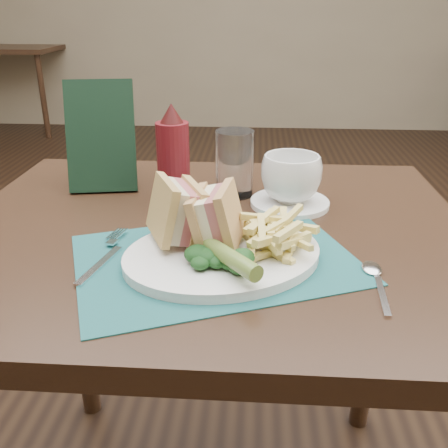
{
  "coord_description": "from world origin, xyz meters",
  "views": [
    {
      "loc": [
        0.08,
        -1.29,
        1.11
      ],
      "look_at": [
        0.03,
        -0.6,
        0.8
      ],
      "focal_mm": 40.0,
      "sensor_mm": 36.0,
      "label": 1
    }
  ],
  "objects_px": {
    "drinking_glass": "(234,163)",
    "table_bg_left": "(15,89)",
    "plate": "(223,255)",
    "check_presenter": "(101,136)",
    "sandwich_half_a": "(163,212)",
    "ketchup_bottle": "(173,152)",
    "saucer": "(290,203)",
    "coffee_cup": "(291,178)",
    "sandwich_half_b": "(203,216)",
    "table_main": "(212,392)",
    "placemat": "(215,259)"
  },
  "relations": [
    {
      "from": "saucer",
      "to": "drinking_glass",
      "type": "bearing_deg",
      "value": 153.92
    },
    {
      "from": "placemat",
      "to": "ketchup_bottle",
      "type": "relative_size",
      "value": 2.19
    },
    {
      "from": "coffee_cup",
      "to": "drinking_glass",
      "type": "relative_size",
      "value": 0.87
    },
    {
      "from": "table_main",
      "to": "drinking_glass",
      "type": "height_order",
      "value": "drinking_glass"
    },
    {
      "from": "plate",
      "to": "drinking_glass",
      "type": "relative_size",
      "value": 2.31
    },
    {
      "from": "drinking_glass",
      "to": "check_presenter",
      "type": "distance_m",
      "value": 0.28
    },
    {
      "from": "table_main",
      "to": "sandwich_half_a",
      "type": "distance_m",
      "value": 0.46
    },
    {
      "from": "coffee_cup",
      "to": "check_presenter",
      "type": "distance_m",
      "value": 0.39
    },
    {
      "from": "saucer",
      "to": "table_bg_left",
      "type": "bearing_deg",
      "value": 122.11
    },
    {
      "from": "placemat",
      "to": "coffee_cup",
      "type": "xyz_separation_m",
      "value": [
        0.12,
        0.23,
        0.05
      ]
    },
    {
      "from": "plate",
      "to": "check_presenter",
      "type": "bearing_deg",
      "value": 106.42
    },
    {
      "from": "coffee_cup",
      "to": "drinking_glass",
      "type": "height_order",
      "value": "drinking_glass"
    },
    {
      "from": "table_bg_left",
      "to": "check_presenter",
      "type": "height_order",
      "value": "check_presenter"
    },
    {
      "from": "plate",
      "to": "check_presenter",
      "type": "relative_size",
      "value": 1.34
    },
    {
      "from": "sandwich_half_a",
      "to": "coffee_cup",
      "type": "bearing_deg",
      "value": 21.17
    },
    {
      "from": "table_bg_left",
      "to": "saucer",
      "type": "relative_size",
      "value": 6.0
    },
    {
      "from": "table_bg_left",
      "to": "ketchup_bottle",
      "type": "height_order",
      "value": "ketchup_bottle"
    },
    {
      "from": "table_bg_left",
      "to": "plate",
      "type": "height_order",
      "value": "plate"
    },
    {
      "from": "table_main",
      "to": "check_presenter",
      "type": "relative_size",
      "value": 4.02
    },
    {
      "from": "drinking_glass",
      "to": "ketchup_bottle",
      "type": "bearing_deg",
      "value": -167.22
    },
    {
      "from": "sandwich_half_a",
      "to": "coffee_cup",
      "type": "distance_m",
      "value": 0.29
    },
    {
      "from": "saucer",
      "to": "coffee_cup",
      "type": "relative_size",
      "value": 1.33
    },
    {
      "from": "table_main",
      "to": "drinking_glass",
      "type": "xyz_separation_m",
      "value": [
        0.03,
        0.16,
        0.44
      ]
    },
    {
      "from": "placemat",
      "to": "sandwich_half_b",
      "type": "xyz_separation_m",
      "value": [
        -0.02,
        0.02,
        0.06
      ]
    },
    {
      "from": "plate",
      "to": "ketchup_bottle",
      "type": "height_order",
      "value": "ketchup_bottle"
    },
    {
      "from": "plate",
      "to": "coffee_cup",
      "type": "xyz_separation_m",
      "value": [
        0.11,
        0.23,
        0.04
      ]
    },
    {
      "from": "saucer",
      "to": "coffee_cup",
      "type": "distance_m",
      "value": 0.05
    },
    {
      "from": "check_presenter",
      "to": "plate",
      "type": "bearing_deg",
      "value": -58.95
    },
    {
      "from": "check_presenter",
      "to": "saucer",
      "type": "bearing_deg",
      "value": -21.32
    },
    {
      "from": "plate",
      "to": "coffee_cup",
      "type": "relative_size",
      "value": 2.66
    },
    {
      "from": "placemat",
      "to": "coffee_cup",
      "type": "distance_m",
      "value": 0.27
    },
    {
      "from": "sandwich_half_a",
      "to": "saucer",
      "type": "xyz_separation_m",
      "value": [
        0.2,
        0.21,
        -0.06
      ]
    },
    {
      "from": "table_main",
      "to": "ketchup_bottle",
      "type": "height_order",
      "value": "ketchup_bottle"
    },
    {
      "from": "table_main",
      "to": "plate",
      "type": "distance_m",
      "value": 0.41
    },
    {
      "from": "table_main",
      "to": "ketchup_bottle",
      "type": "distance_m",
      "value": 0.49
    },
    {
      "from": "drinking_glass",
      "to": "table_bg_left",
      "type": "bearing_deg",
      "value": 121.25
    },
    {
      "from": "table_bg_left",
      "to": "coffee_cup",
      "type": "height_order",
      "value": "coffee_cup"
    },
    {
      "from": "sandwich_half_a",
      "to": "coffee_cup",
      "type": "xyz_separation_m",
      "value": [
        0.2,
        0.21,
        -0.01
      ]
    },
    {
      "from": "placemat",
      "to": "sandwich_half_a",
      "type": "xyz_separation_m",
      "value": [
        -0.08,
        0.02,
        0.07
      ]
    },
    {
      "from": "table_bg_left",
      "to": "plate",
      "type": "xyz_separation_m",
      "value": [
        2.2,
        -3.92,
        0.38
      ]
    },
    {
      "from": "sandwich_half_b",
      "to": "plate",
      "type": "bearing_deg",
      "value": -23.08
    },
    {
      "from": "sandwich_half_a",
      "to": "sandwich_half_b",
      "type": "bearing_deg",
      "value": -27.89
    },
    {
      "from": "ketchup_bottle",
      "to": "check_presenter",
      "type": "xyz_separation_m",
      "value": [
        -0.15,
        0.05,
        0.02
      ]
    },
    {
      "from": "drinking_glass",
      "to": "check_presenter",
      "type": "xyz_separation_m",
      "value": [
        -0.27,
        0.02,
        0.04
      ]
    },
    {
      "from": "sandwich_half_b",
      "to": "table_bg_left",
      "type": "bearing_deg",
      "value": 126.59
    },
    {
      "from": "saucer",
      "to": "coffee_cup",
      "type": "xyz_separation_m",
      "value": [
        0.0,
        0.0,
        0.05
      ]
    },
    {
      "from": "sandwich_half_a",
      "to": "table_bg_left",
      "type": "bearing_deg",
      "value": 93.74
    },
    {
      "from": "sandwich_half_a",
      "to": "check_presenter",
      "type": "distance_m",
      "value": 0.34
    },
    {
      "from": "plate",
      "to": "sandwich_half_a",
      "type": "xyz_separation_m",
      "value": [
        -0.09,
        0.02,
        0.06
      ]
    },
    {
      "from": "sandwich_half_a",
      "to": "table_main",
      "type": "bearing_deg",
      "value": 35.58
    }
  ]
}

